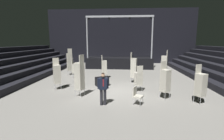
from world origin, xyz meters
TOP-DOWN VIEW (x-y plane):
  - ground_plane at (0.00, 0.00)m, footprint 22.00×30.00m
  - arena_end_wall at (0.00, 15.00)m, footprint 22.00×0.30m
  - stage_riser at (0.00, 10.21)m, footprint 7.97×3.08m
  - man_with_tie at (-0.44, -2.36)m, footprint 0.57×0.32m
  - chair_stack_front_left at (1.55, 0.24)m, footprint 0.56×0.56m
  - chair_stack_front_right at (1.35, 2.58)m, footprint 0.52×0.52m
  - chair_stack_mid_left at (3.84, 3.11)m, footprint 0.56×0.56m
  - chair_stack_mid_right at (-4.72, 5.28)m, footprint 0.62×0.62m
  - chair_stack_mid_centre at (2.94, -1.09)m, footprint 0.62×0.62m
  - chair_stack_rear_left at (-1.15, 3.87)m, footprint 0.51×0.51m
  - chair_stack_rear_right at (-3.86, 4.02)m, footprint 0.46×0.46m
  - chair_stack_rear_centre at (-2.01, -1.05)m, footprint 0.57×0.57m
  - chair_stack_aisle_left at (-3.93, 0.27)m, footprint 0.61×0.61m
  - chair_stack_aisle_right at (4.59, -1.72)m, footprint 0.60×0.60m
  - equipment_road_case at (-1.01, 1.40)m, footprint 1.08×0.98m
  - loose_chair_near_man at (1.27, -2.18)m, footprint 0.59×0.59m

SIDE VIEW (x-z plane):
  - ground_plane at x=0.00m, z-range -0.10..0.00m
  - equipment_road_case at x=-1.01m, z-range 0.00..0.65m
  - loose_chair_near_man at x=1.27m, z-range 0.06..1.01m
  - stage_riser at x=0.00m, z-range -2.34..3.79m
  - chair_stack_front_left at x=1.55m, z-range 0.00..1.71m
  - chair_stack_rear_right at x=-3.86m, z-range 0.00..1.71m
  - man_with_tie at x=-0.44m, z-range 0.11..1.80m
  - chair_stack_rear_left at x=-1.15m, z-range 0.00..2.05m
  - chair_stack_aisle_right at x=4.59m, z-range 0.00..2.05m
  - chair_stack_mid_centre at x=2.94m, z-range 0.00..2.14m
  - chair_stack_aisle_left at x=-3.93m, z-range 0.00..2.14m
  - chair_stack_front_right at x=1.35m, z-range 0.00..2.39m
  - chair_stack_rear_centre at x=-2.01m, z-range 0.00..2.47m
  - chair_stack_mid_left at x=3.84m, z-range 0.00..2.56m
  - chair_stack_mid_right at x=-4.72m, z-range 0.00..2.56m
  - arena_end_wall at x=0.00m, z-range 0.00..8.00m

